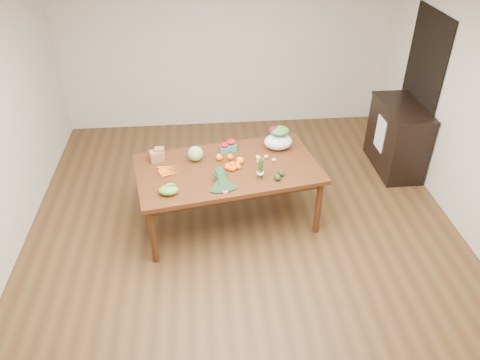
{
  "coord_description": "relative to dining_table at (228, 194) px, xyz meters",
  "views": [
    {
      "loc": [
        -0.43,
        -3.95,
        3.55
      ],
      "look_at": [
        -0.06,
        0.0,
        0.87
      ],
      "focal_mm": 35.0,
      "sensor_mm": 36.0,
      "label": 1
    }
  ],
  "objects": [
    {
      "name": "floor",
      "position": [
        0.16,
        -0.45,
        -0.38
      ],
      "size": [
        6.0,
        6.0,
        0.0
      ],
      "primitive_type": "plane",
      "color": "#54391C",
      "rests_on": "ground"
    },
    {
      "name": "potato_c",
      "position": [
        0.45,
        0.14,
        0.4
      ],
      "size": [
        0.06,
        0.05,
        0.05
      ],
      "primitive_type": "ellipsoid",
      "color": "#DAC67E",
      "rests_on": "dining_table"
    },
    {
      "name": "potato_b",
      "position": [
        0.36,
        0.05,
        0.4
      ],
      "size": [
        0.06,
        0.05,
        0.05
      ],
      "primitive_type": "ellipsoid",
      "color": "#DACA7E",
      "rests_on": "dining_table"
    },
    {
      "name": "dining_table",
      "position": [
        0.0,
        0.0,
        0.0
      ],
      "size": [
        2.17,
        1.45,
        0.75
      ],
      "primitive_type": "cube",
      "rotation": [
        0.0,
        0.0,
        0.17
      ],
      "color": "#4D2612",
      "rests_on": "floor"
    },
    {
      "name": "salad_bag",
      "position": [
        0.62,
        0.35,
        0.5
      ],
      "size": [
        0.37,
        0.3,
        0.26
      ],
      "primitive_type": null,
      "rotation": [
        0.0,
        0.0,
        0.17
      ],
      "color": "white",
      "rests_on": "dining_table"
    },
    {
      "name": "strawberry_basket_a",
      "position": [
        -0.01,
        0.35,
        0.42
      ],
      "size": [
        0.11,
        0.11,
        0.09
      ],
      "primitive_type": null,
      "rotation": [
        0.0,
        0.0,
        0.17
      ],
      "color": "red",
      "rests_on": "dining_table"
    },
    {
      "name": "kale_bunch",
      "position": [
        -0.08,
        -0.39,
        0.45
      ],
      "size": [
        0.38,
        0.45,
        0.16
      ],
      "primitive_type": null,
      "rotation": [
        0.0,
        0.0,
        0.17
      ],
      "color": "black",
      "rests_on": "dining_table"
    },
    {
      "name": "orange_c",
      "position": [
        0.14,
        0.06,
        0.42
      ],
      "size": [
        0.08,
        0.08,
        0.08
      ],
      "primitive_type": "sphere",
      "color": "#FFA00F",
      "rests_on": "dining_table"
    },
    {
      "name": "avocado_b",
      "position": [
        0.56,
        -0.22,
        0.41
      ],
      "size": [
        0.08,
        0.1,
        0.06
      ],
      "primitive_type": "ellipsoid",
      "rotation": [
        0.0,
        0.0,
        0.3
      ],
      "color": "black",
      "rests_on": "dining_table"
    },
    {
      "name": "cabinet",
      "position": [
        2.38,
        0.97,
        0.1
      ],
      "size": [
        0.52,
        1.02,
        0.94
      ],
      "primitive_type": "cube",
      "color": "black",
      "rests_on": "floor"
    },
    {
      "name": "paper_bag",
      "position": [
        -0.79,
        0.22,
        0.45
      ],
      "size": [
        0.23,
        0.21,
        0.15
      ],
      "primitive_type": null,
      "rotation": [
        0.0,
        0.0,
        0.17
      ],
      "color": "#9D6446",
      "rests_on": "dining_table"
    },
    {
      "name": "dish_towel",
      "position": [
        2.12,
        0.95,
        0.18
      ],
      "size": [
        0.02,
        0.28,
        0.45
      ],
      "primitive_type": "cube",
      "color": "white",
      "rests_on": "cabinet"
    },
    {
      "name": "doorway_dark",
      "position": [
        2.64,
        1.15,
        0.68
      ],
      "size": [
        0.02,
        1.0,
        2.1
      ],
      "primitive_type": "cube",
      "color": "black",
      "rests_on": "floor"
    },
    {
      "name": "avocado_a",
      "position": [
        0.51,
        -0.3,
        0.41
      ],
      "size": [
        0.09,
        0.11,
        0.07
      ],
      "primitive_type": "ellipsoid",
      "rotation": [
        0.0,
        0.0,
        0.3
      ],
      "color": "black",
      "rests_on": "dining_table"
    },
    {
      "name": "asparagus_bundle",
      "position": [
        0.33,
        -0.25,
        0.5
      ],
      "size": [
        0.1,
        0.13,
        0.26
      ],
      "primitive_type": null,
      "rotation": [
        0.15,
        0.0,
        0.17
      ],
      "color": "#497033",
      "rests_on": "dining_table"
    },
    {
      "name": "strawberry_basket_b",
      "position": [
        0.07,
        0.39,
        0.43
      ],
      "size": [
        0.13,
        0.13,
        0.1
      ],
      "primitive_type": null,
      "rotation": [
        0.0,
        0.0,
        0.17
      ],
      "color": "red",
      "rests_on": "dining_table"
    },
    {
      "name": "snap_pea_bag",
      "position": [
        -0.64,
        -0.45,
        0.42
      ],
      "size": [
        0.2,
        0.15,
        0.09
      ],
      "primitive_type": "ellipsoid",
      "color": "#669D35",
      "rests_on": "dining_table"
    },
    {
      "name": "orange_b",
      "position": [
        0.04,
        0.16,
        0.41
      ],
      "size": [
        0.07,
        0.07,
        0.07
      ],
      "primitive_type": "sphere",
      "color": "orange",
      "rests_on": "dining_table"
    },
    {
      "name": "carrots",
      "position": [
        -0.66,
        -0.03,
        0.39
      ],
      "size": [
        0.25,
        0.25,
        0.03
      ],
      "primitive_type": null,
      "rotation": [
        0.0,
        0.0,
        0.17
      ],
      "color": "orange",
      "rests_on": "dining_table"
    },
    {
      "name": "cabbage",
      "position": [
        -0.35,
        0.18,
        0.46
      ],
      "size": [
        0.17,
        0.17,
        0.17
      ],
      "primitive_type": "sphere",
      "color": "#93BA6B",
      "rests_on": "dining_table"
    },
    {
      "name": "potato_a",
      "position": [
        0.37,
        0.11,
        0.4
      ],
      "size": [
        0.06,
        0.05,
        0.05
      ],
      "primitive_type": "ellipsoid",
      "color": "tan",
      "rests_on": "dining_table"
    },
    {
      "name": "potato_d",
      "position": [
        0.36,
        0.15,
        0.4
      ],
      "size": [
        0.05,
        0.04,
        0.04
      ],
      "primitive_type": "ellipsoid",
      "color": "tan",
      "rests_on": "dining_table"
    },
    {
      "name": "mandarin_cluster",
      "position": [
        0.05,
        -0.04,
        0.42
      ],
      "size": [
        0.21,
        0.21,
        0.09
      ],
      "primitive_type": null,
      "rotation": [
        0.0,
        0.0,
        0.17
      ],
      "color": "orange",
      "rests_on": "dining_table"
    },
    {
      "name": "orange_a",
      "position": [
        -0.08,
        0.16,
        0.41
      ],
      "size": [
        0.08,
        0.08,
        0.08
      ],
      "primitive_type": "sphere",
      "color": "#FFA20F",
      "rests_on": "dining_table"
    },
    {
      "name": "room_walls",
      "position": [
        0.16,
        -0.45,
        0.97
      ],
      "size": [
        5.02,
        6.02,
        2.7
      ],
      "color": "beige",
      "rests_on": "floor"
    },
    {
      "name": "potato_e",
      "position": [
        0.53,
        0.07,
        0.4
      ],
      "size": [
        0.05,
        0.05,
        0.05
      ],
      "primitive_type": "ellipsoid",
      "color": "tan",
      "rests_on": "dining_table"
    }
  ]
}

